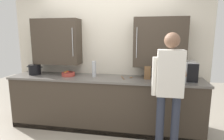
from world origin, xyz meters
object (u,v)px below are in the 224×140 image
person_figure (169,86)px  knife_block (147,72)px  wooden_spoon (127,78)px  stock_pot (35,70)px  fruit_bowl (68,74)px  thermos_flask (94,69)px  microwave_oven (174,71)px

person_figure → knife_block: bearing=111.4°
wooden_spoon → stock_pot: bearing=-179.5°
fruit_bowl → wooden_spoon: bearing=1.1°
thermos_flask → person_figure: size_ratio=0.17×
wooden_spoon → knife_block: 0.37m
fruit_bowl → microwave_oven: bearing=0.6°
microwave_oven → wooden_spoon: microwave_oven is taller
thermos_flask → person_figure: bearing=-29.3°
knife_block → fruit_bowl: (-1.43, -0.05, -0.07)m
stock_pot → thermos_flask: thermos_flask is taller
wooden_spoon → person_figure: person_figure is taller
stock_pot → thermos_flask: 1.17m
stock_pot → wooden_spoon: bearing=0.5°
stock_pot → fruit_bowl: bearing=-0.3°
knife_block → person_figure: bearing=-68.6°
thermos_flask → stock_pot: bearing=180.0°
wooden_spoon → fruit_bowl: (-1.08, -0.02, 0.03)m
wooden_spoon → person_figure: (0.64, -0.71, 0.07)m
fruit_bowl → thermos_flask: size_ratio=0.84×
knife_block → thermos_flask: size_ratio=1.06×
stock_pot → thermos_flask: size_ratio=1.12×
person_figure → wooden_spoon: bearing=132.1°
fruit_bowl → thermos_flask: (0.49, 0.00, 0.10)m
microwave_oven → stock_pot: (-2.55, -0.02, -0.06)m
stock_pot → thermos_flask: (1.17, -0.00, 0.05)m
knife_block → person_figure: person_figure is taller
microwave_oven → knife_block: microwave_oven is taller
wooden_spoon → fruit_bowl: bearing=-178.9°
knife_block → fruit_bowl: size_ratio=1.27×
fruit_bowl → knife_block: bearing=1.9°
microwave_oven → wooden_spoon: size_ratio=3.43×
fruit_bowl → stock_pot: bearing=179.7°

